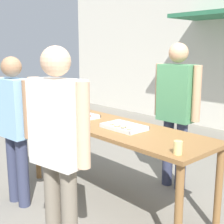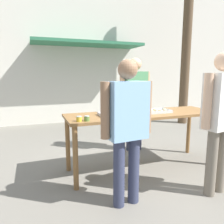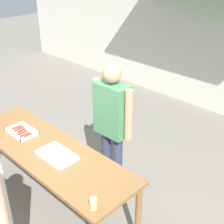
{
  "view_description": "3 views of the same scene",
  "coord_description": "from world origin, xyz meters",
  "px_view_note": "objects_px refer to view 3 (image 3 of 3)",
  "views": [
    {
      "loc": [
        2.52,
        -2.27,
        1.76
      ],
      "look_at": [
        0.0,
        0.0,
        1.06
      ],
      "focal_mm": 50.0,
      "sensor_mm": 36.0,
      "label": 1
    },
    {
      "loc": [
        -1.65,
        -3.0,
        1.51
      ],
      "look_at": [
        -0.54,
        -0.01,
        0.96
      ],
      "focal_mm": 35.0,
      "sensor_mm": 36.0,
      "label": 2
    },
    {
      "loc": [
        2.68,
        -1.66,
        3.02
      ],
      "look_at": [
        0.25,
        0.84,
        1.19
      ],
      "focal_mm": 50.0,
      "sensor_mm": 36.0,
      "label": 3
    }
  ],
  "objects_px": {
    "food_tray_buns": "(56,155)",
    "beer_cup": "(93,204)",
    "person_server_behind_table": "(112,119)",
    "food_tray_sausages": "(22,132)"
  },
  "relations": [
    {
      "from": "beer_cup",
      "to": "person_server_behind_table",
      "type": "distance_m",
      "value": 1.39
    },
    {
      "from": "food_tray_sausages",
      "to": "beer_cup",
      "type": "relative_size",
      "value": 3.47
    },
    {
      "from": "food_tray_buns",
      "to": "beer_cup",
      "type": "relative_size",
      "value": 4.16
    },
    {
      "from": "beer_cup",
      "to": "person_server_behind_table",
      "type": "bearing_deg",
      "value": 127.17
    },
    {
      "from": "food_tray_sausages",
      "to": "person_server_behind_table",
      "type": "relative_size",
      "value": 0.21
    },
    {
      "from": "food_tray_sausages",
      "to": "person_server_behind_table",
      "type": "height_order",
      "value": "person_server_behind_table"
    },
    {
      "from": "food_tray_buns",
      "to": "person_server_behind_table",
      "type": "bearing_deg",
      "value": 85.98
    },
    {
      "from": "beer_cup",
      "to": "food_tray_buns",
      "type": "bearing_deg",
      "value": 164.24
    },
    {
      "from": "beer_cup",
      "to": "person_server_behind_table",
      "type": "height_order",
      "value": "person_server_behind_table"
    },
    {
      "from": "food_tray_buns",
      "to": "person_server_behind_table",
      "type": "relative_size",
      "value": 0.26
    }
  ]
}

